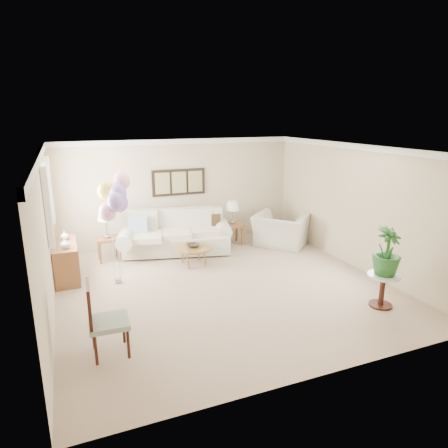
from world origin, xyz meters
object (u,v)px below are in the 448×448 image
object	(u,v)px
accent_chair	(103,318)
armchair	(280,230)
balloon_cluster	(115,198)
sofa	(176,236)
coffee_table	(193,248)

from	to	relation	value
accent_chair	armchair	bearing A→B (deg)	35.30
armchair	balloon_cluster	size ratio (longest dim) A/B	0.57
sofa	accent_chair	world-z (taller)	accent_chair
coffee_table	armchair	bearing A→B (deg)	10.37
balloon_cluster	armchair	bearing A→B (deg)	11.62
sofa	armchair	distance (m)	2.58
sofa	coffee_table	world-z (taller)	sofa
accent_chair	balloon_cluster	distance (m)	2.71
balloon_cluster	coffee_table	bearing A→B (deg)	13.44
accent_chair	balloon_cluster	size ratio (longest dim) A/B	0.50
coffee_table	armchair	size ratio (longest dim) A/B	0.66
coffee_table	armchair	distance (m)	2.44
sofa	coffee_table	bearing A→B (deg)	-82.45
armchair	sofa	bearing A→B (deg)	36.01
sofa	armchair	world-z (taller)	sofa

